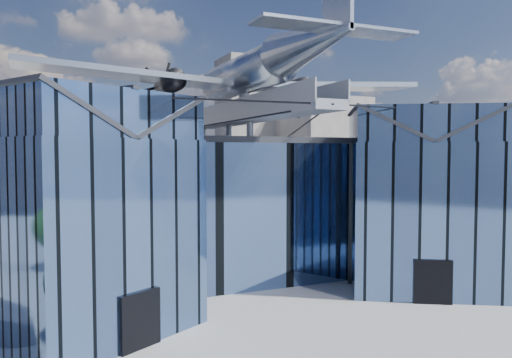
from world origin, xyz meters
name	(u,v)px	position (x,y,z in m)	size (l,w,h in m)	color
ground_plane	(269,300)	(0.00, 0.00, 0.00)	(120.00, 120.00, 0.00)	gray
museum	(235,200)	(0.00, 5.82, 5.54)	(32.88, 24.50, 17.60)	#4A6697
bg_towers	(140,145)	(1.45, 50.49, 10.01)	(77.00, 24.50, 26.00)	gray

